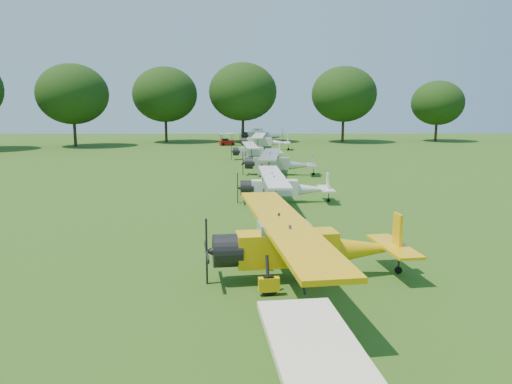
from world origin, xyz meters
TOP-DOWN VIEW (x-y plane):
  - ground at (0.00, 0.00)m, footprint 160.00×160.00m
  - tree_belt at (3.57, 0.16)m, footprint 137.36×130.27m
  - aircraft_2 at (0.99, -8.52)m, footprint 7.64×12.12m
  - aircraft_3 at (1.13, 5.72)m, footprint 6.23×9.91m
  - aircraft_4 at (1.46, 18.26)m, footprint 6.67×10.62m
  - aircraft_5 at (-0.38, 30.81)m, footprint 5.90×9.40m
  - aircraft_6 at (0.87, 42.76)m, footprint 7.05×11.23m
  - aircraft_7 at (0.90, 55.73)m, footprint 7.19×11.43m
  - golf_cart at (-4.53, 49.96)m, footprint 2.38×1.84m

SIDE VIEW (x-z plane):
  - ground at x=0.00m, z-range 0.00..0.00m
  - golf_cart at x=-4.53m, z-range -0.30..1.50m
  - aircraft_5 at x=-0.38m, z-range 0.16..2.00m
  - aircraft_3 at x=1.13m, z-range 0.16..2.12m
  - aircraft_4 at x=1.46m, z-range 0.18..2.26m
  - aircraft_6 at x=0.87m, z-range 0.19..2.40m
  - aircraft_7 at x=0.90m, z-range 0.19..2.45m
  - aircraft_2 at x=0.99m, z-range 0.20..2.58m
  - tree_belt at x=3.57m, z-range 0.77..15.29m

